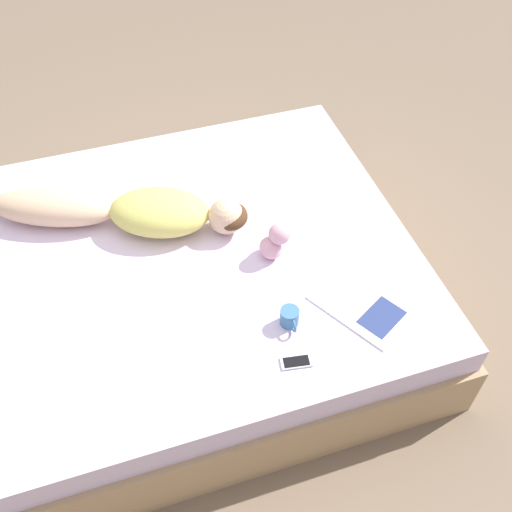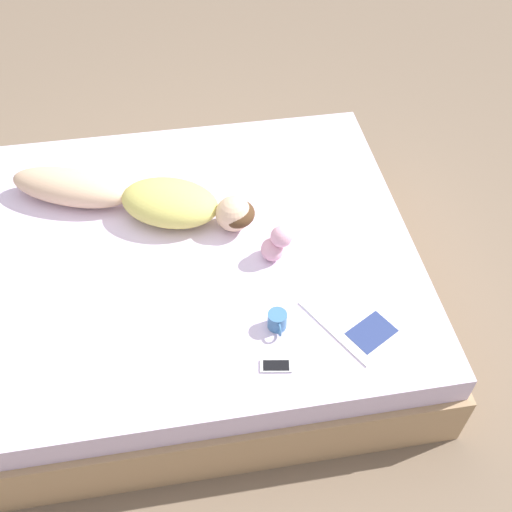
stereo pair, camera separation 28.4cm
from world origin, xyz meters
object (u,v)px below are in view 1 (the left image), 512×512
Objects in this scene: person at (127,211)px; coffee_mug at (290,317)px; cell_phone at (296,362)px; open_magazine at (363,305)px.

coffee_mug is at bearing 56.74° from person.
coffee_mug is 0.21m from cell_phone.
open_magazine and cell_phone have the same top height.
open_magazine is 0.35m from coffee_mug.
cell_phone is at bearing -93.95° from open_magazine.
coffee_mug is at bearing 177.27° from cell_phone.
open_magazine is (0.85, 0.91, -0.09)m from person.
coffee_mug is (0.83, 0.56, -0.05)m from person.
person is at bearing -145.95° from coffee_mug.
person is at bearing -144.16° from cell_phone.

